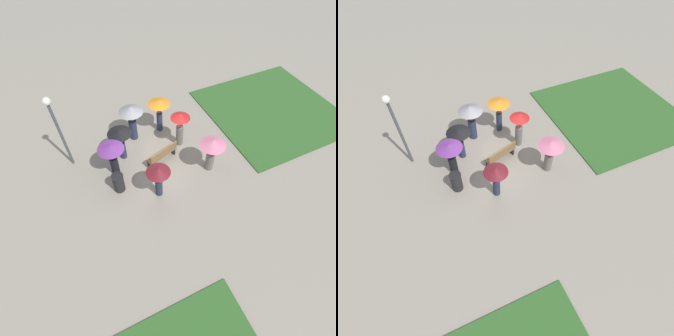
% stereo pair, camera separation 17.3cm
% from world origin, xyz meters
% --- Properties ---
extents(ground_plane, '(90.00, 90.00, 0.00)m').
position_xyz_m(ground_plane, '(0.00, 0.00, 0.00)').
color(ground_plane, gray).
extents(lawn_patch_near, '(6.98, 6.82, 0.06)m').
position_xyz_m(lawn_patch_near, '(-7.36, -0.29, 0.03)').
color(lawn_patch_near, '#2D5B26').
rests_on(lawn_patch_near, ground_plane).
extents(park_bench, '(1.64, 0.89, 0.90)m').
position_xyz_m(park_bench, '(-0.17, 0.53, 0.46)').
color(park_bench, brown).
rests_on(park_bench, ground_plane).
extents(lamp_post, '(0.32, 0.32, 3.73)m').
position_xyz_m(lamp_post, '(3.75, -1.17, 2.45)').
color(lamp_post, '#474C51').
rests_on(lamp_post, ground_plane).
extents(trash_bin, '(0.52, 0.52, 0.95)m').
position_xyz_m(trash_bin, '(2.20, 1.22, 0.48)').
color(trash_bin, '#232326').
rests_on(trash_bin, ground_plane).
extents(crowd_person_grey, '(1.17, 1.17, 1.95)m').
position_xyz_m(crowd_person_grey, '(0.50, -1.54, 1.42)').
color(crowd_person_grey, '#282D47').
rests_on(crowd_person_grey, ground_plane).
extents(crowd_person_maroon, '(1.00, 1.00, 1.74)m').
position_xyz_m(crowd_person_maroon, '(0.72, 2.16, 1.31)').
color(crowd_person_maroon, '#282D47').
rests_on(crowd_person_maroon, ground_plane).
extents(crowd_person_pink, '(1.15, 1.15, 1.80)m').
position_xyz_m(crowd_person_pink, '(-1.96, 1.82, 1.31)').
color(crowd_person_pink, slate).
rests_on(crowd_person_pink, ground_plane).
extents(crowd_person_red, '(0.93, 0.93, 1.92)m').
position_xyz_m(crowd_person_red, '(-1.42, -0.18, 1.31)').
color(crowd_person_red, slate).
rests_on(crowd_person_red, ground_plane).
extents(crowd_person_orange, '(1.09, 1.09, 1.85)m').
position_xyz_m(crowd_person_orange, '(-0.95, -1.54, 1.37)').
color(crowd_person_orange, '#282D47').
rests_on(crowd_person_orange, ground_plane).
extents(crowd_person_black, '(1.10, 1.10, 1.73)m').
position_xyz_m(crowd_person_black, '(1.42, -0.52, 1.28)').
color(crowd_person_black, '#282D47').
rests_on(crowd_person_black, ground_plane).
extents(crowd_person_purple, '(1.15, 1.15, 1.77)m').
position_xyz_m(crowd_person_purple, '(2.06, 0.24, 1.27)').
color(crowd_person_purple, black).
rests_on(crowd_person_purple, ground_plane).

